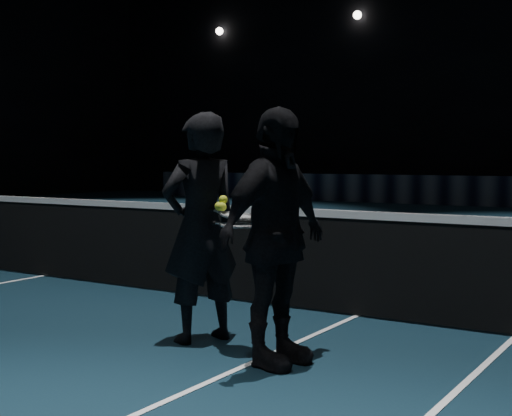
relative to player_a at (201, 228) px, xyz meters
The scene contains 12 objects.
floor 3.83m from the player_a, 157.39° to the left, with size 36.00×36.00×0.00m, color #0D212F.
wall_back 20.16m from the player_a, 100.05° to the left, with size 30.00×30.00×0.00m, color black.
court_lines 3.83m from the player_a, 157.39° to the left, with size 10.98×23.78×0.01m, color white, non-canonical shape.
net_mesh 3.76m from the player_a, 157.39° to the left, with size 12.80×0.02×0.86m, color black.
net_tape 3.73m from the player_a, 157.39° to the left, with size 12.80×0.03×0.07m, color white.
sponsor_backdrop 17.29m from the player_a, 101.50° to the left, with size 22.00×0.15×0.90m, color black.
fixtures_far 20.33m from the player_a, 100.15° to the left, with size 20.00×0.30×0.30m, color white, non-canonical shape.
player_a is the anchor object (origin of this frame).
player_b 0.85m from the player_a, 16.76° to the right, with size 1.04×0.43×1.77m, color black.
racket_lower 0.45m from the player_a, 16.76° to the right, with size 0.68×0.22×0.03m, color black, non-canonical shape.
racket_upper 0.42m from the player_a, 11.05° to the right, with size 0.68×0.22×0.03m, color black, non-canonical shape.
tennis_balls 0.32m from the player_a, 15.64° to the right, with size 0.12×0.10×0.12m, color yellow, non-canonical shape.
Camera 1 is at (6.73, -5.82, 1.42)m, focal length 50.00 mm.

